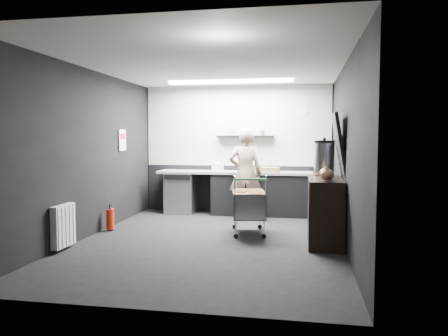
# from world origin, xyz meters

# --- Properties ---
(floor) EXTENTS (5.50, 5.50, 0.00)m
(floor) POSITION_xyz_m (0.00, 0.00, 0.00)
(floor) COLOR black
(floor) RESTS_ON ground
(ceiling) EXTENTS (5.50, 5.50, 0.00)m
(ceiling) POSITION_xyz_m (0.00, 0.00, 2.70)
(ceiling) COLOR silver
(ceiling) RESTS_ON wall_back
(wall_back) EXTENTS (5.50, 0.00, 5.50)m
(wall_back) POSITION_xyz_m (0.00, 2.75, 1.35)
(wall_back) COLOR black
(wall_back) RESTS_ON floor
(wall_front) EXTENTS (5.50, 0.00, 5.50)m
(wall_front) POSITION_xyz_m (0.00, -2.75, 1.35)
(wall_front) COLOR black
(wall_front) RESTS_ON floor
(wall_left) EXTENTS (0.00, 5.50, 5.50)m
(wall_left) POSITION_xyz_m (-2.00, 0.00, 1.35)
(wall_left) COLOR black
(wall_left) RESTS_ON floor
(wall_right) EXTENTS (0.00, 5.50, 5.50)m
(wall_right) POSITION_xyz_m (2.00, 0.00, 1.35)
(wall_right) COLOR black
(wall_right) RESTS_ON floor
(kitchen_wall_panel) EXTENTS (3.95, 0.02, 1.70)m
(kitchen_wall_panel) POSITION_xyz_m (0.00, 2.73, 1.85)
(kitchen_wall_panel) COLOR #B4B3AF
(kitchen_wall_panel) RESTS_ON wall_back
(dado_panel) EXTENTS (3.95, 0.02, 1.00)m
(dado_panel) POSITION_xyz_m (0.00, 2.73, 0.50)
(dado_panel) COLOR black
(dado_panel) RESTS_ON wall_back
(floating_shelf) EXTENTS (1.20, 0.22, 0.04)m
(floating_shelf) POSITION_xyz_m (0.20, 2.62, 1.62)
(floating_shelf) COLOR black
(floating_shelf) RESTS_ON wall_back
(wall_clock) EXTENTS (0.20, 0.03, 0.20)m
(wall_clock) POSITION_xyz_m (1.40, 2.72, 2.15)
(wall_clock) COLOR silver
(wall_clock) RESTS_ON wall_back
(poster) EXTENTS (0.02, 0.30, 0.40)m
(poster) POSITION_xyz_m (-1.98, 1.30, 1.55)
(poster) COLOR white
(poster) RESTS_ON wall_left
(poster_red_band) EXTENTS (0.02, 0.22, 0.10)m
(poster_red_band) POSITION_xyz_m (-1.98, 1.30, 1.62)
(poster_red_band) COLOR red
(poster_red_band) RESTS_ON poster
(radiator) EXTENTS (0.10, 0.50, 0.60)m
(radiator) POSITION_xyz_m (-1.94, -0.90, 0.35)
(radiator) COLOR silver
(radiator) RESTS_ON wall_left
(ceiling_strip) EXTENTS (2.40, 0.20, 0.04)m
(ceiling_strip) POSITION_xyz_m (0.00, 1.85, 2.67)
(ceiling_strip) COLOR white
(ceiling_strip) RESTS_ON ceiling
(prep_counter) EXTENTS (3.20, 0.61, 0.90)m
(prep_counter) POSITION_xyz_m (0.14, 2.42, 0.46)
(prep_counter) COLOR black
(prep_counter) RESTS_ON floor
(person) EXTENTS (0.69, 0.48, 1.79)m
(person) POSITION_xyz_m (0.29, 1.97, 0.89)
(person) COLOR beige
(person) RESTS_ON floor
(shopping_cart) EXTENTS (0.67, 0.97, 0.97)m
(shopping_cart) POSITION_xyz_m (0.51, 0.63, 0.46)
(shopping_cart) COLOR silver
(shopping_cart) RESTS_ON floor
(sideboard) EXTENTS (0.56, 1.31, 1.97)m
(sideboard) POSITION_xyz_m (1.75, 0.26, 0.62)
(sideboard) COLOR black
(sideboard) RESTS_ON floor
(fire_extinguisher) EXTENTS (0.13, 0.13, 0.44)m
(fire_extinguisher) POSITION_xyz_m (-1.85, 0.44, 0.21)
(fire_extinguisher) COLOR red
(fire_extinguisher) RESTS_ON floor
(cardboard_box) EXTENTS (0.51, 0.40, 0.10)m
(cardboard_box) POSITION_xyz_m (0.68, 2.37, 0.95)
(cardboard_box) COLOR olive
(cardboard_box) RESTS_ON prep_counter
(pink_tub) EXTENTS (0.18, 0.18, 0.18)m
(pink_tub) POSITION_xyz_m (-0.39, 2.42, 0.99)
(pink_tub) COLOR #F8D6D7
(pink_tub) RESTS_ON prep_counter
(white_container) EXTENTS (0.20, 0.17, 0.15)m
(white_container) POSITION_xyz_m (-0.33, 2.37, 0.98)
(white_container) COLOR silver
(white_container) RESTS_ON prep_counter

